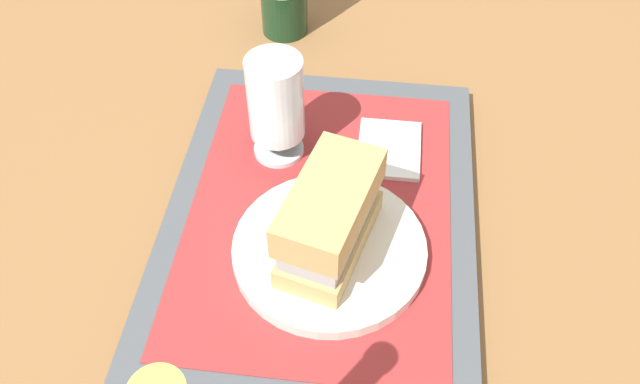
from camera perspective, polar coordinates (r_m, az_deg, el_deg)
name	(u,v)px	position (r m, az deg, el deg)	size (l,w,h in m)	color
ground_plane	(320,223)	(0.70, 0.00, -2.70)	(3.00, 3.00, 0.00)	olive
tray	(320,217)	(0.69, 0.00, -2.19)	(0.44, 0.32, 0.02)	#4C5156
placemat	(320,211)	(0.68, 0.00, -1.63)	(0.38, 0.27, 0.00)	#9E2D2D
plate	(329,250)	(0.64, 0.82, -5.04)	(0.19, 0.19, 0.01)	silver
sandwich	(331,215)	(0.61, 0.99, -1.99)	(0.14, 0.10, 0.08)	tan
beer_glass	(276,103)	(0.69, -3.86, 7.74)	(0.06, 0.06, 0.12)	silver
napkin_folded	(389,149)	(0.74, 6.03, 3.75)	(0.09, 0.07, 0.01)	white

